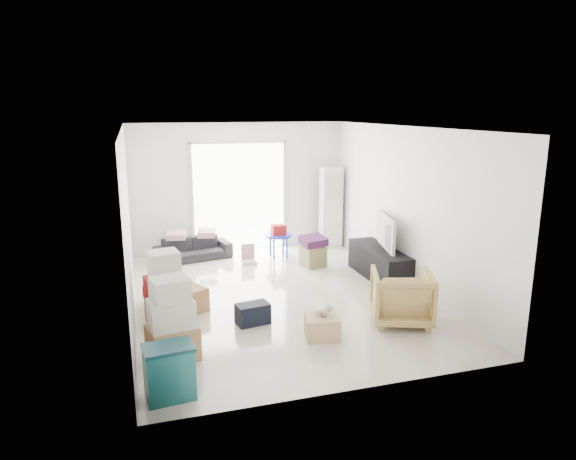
# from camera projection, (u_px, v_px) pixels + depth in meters

# --- Properties ---
(room_shell) EXTENTS (4.98, 6.48, 3.18)m
(room_shell) POSITION_uv_depth(u_px,v_px,m) (277.00, 215.00, 8.05)
(room_shell) COLOR beige
(room_shell) RESTS_ON ground
(sliding_door) EXTENTS (2.10, 0.04, 2.33)m
(sliding_door) POSITION_uv_depth(u_px,v_px,m) (239.00, 192.00, 10.85)
(sliding_door) COLOR white
(sliding_door) RESTS_ON room_shell
(ac_tower) EXTENTS (0.45, 0.30, 1.75)m
(ac_tower) POSITION_uv_depth(u_px,v_px,m) (331.00, 207.00, 11.18)
(ac_tower) COLOR silver
(ac_tower) RESTS_ON room_shell
(tv_console) EXTENTS (0.49, 1.64, 0.55)m
(tv_console) POSITION_uv_depth(u_px,v_px,m) (379.00, 263.00, 9.21)
(tv_console) COLOR black
(tv_console) RESTS_ON room_shell
(television) EXTENTS (0.81, 1.14, 0.14)m
(television) POSITION_uv_depth(u_px,v_px,m) (380.00, 245.00, 9.13)
(television) COLOR black
(television) RESTS_ON tv_console
(sofa) EXTENTS (1.56, 0.74, 0.59)m
(sofa) POSITION_uv_depth(u_px,v_px,m) (193.00, 245.00, 10.33)
(sofa) COLOR #26272C
(sofa) RESTS_ON room_shell
(pillow_left) EXTENTS (0.45, 0.38, 0.13)m
(pillow_left) POSITION_uv_depth(u_px,v_px,m) (176.00, 229.00, 10.18)
(pillow_left) COLOR #BA8796
(pillow_left) RESTS_ON sofa
(pillow_right) EXTENTS (0.41, 0.36, 0.12)m
(pillow_right) POSITION_uv_depth(u_px,v_px,m) (206.00, 227.00, 10.35)
(pillow_right) COLOR #BA8796
(pillow_right) RESTS_ON sofa
(armchair) EXTENTS (1.04, 1.00, 0.84)m
(armchair) POSITION_uv_depth(u_px,v_px,m) (402.00, 294.00, 7.25)
(armchair) COLOR tan
(armchair) RESTS_ON room_shell
(storage_bins) EXTENTS (0.55, 0.42, 0.59)m
(storage_bins) POSITION_uv_depth(u_px,v_px,m) (169.00, 372.00, 5.37)
(storage_bins) COLOR #1A6064
(storage_bins) RESTS_ON room_shell
(box_stack_a) EXTENTS (0.66, 0.59, 1.03)m
(box_stack_a) POSITION_uv_depth(u_px,v_px,m) (172.00, 323.00, 6.18)
(box_stack_a) COLOR #A37249
(box_stack_a) RESTS_ON room_shell
(box_stack_b) EXTENTS (0.62, 0.60, 1.06)m
(box_stack_b) POSITION_uv_depth(u_px,v_px,m) (166.00, 292.00, 7.22)
(box_stack_b) COLOR #A37249
(box_stack_b) RESTS_ON room_shell
(box_stack_c) EXTENTS (0.64, 0.58, 0.80)m
(box_stack_c) POSITION_uv_depth(u_px,v_px,m) (164.00, 279.00, 7.99)
(box_stack_c) COLOR #A37249
(box_stack_c) RESTS_ON room_shell
(loose_box) EXTENTS (0.59, 0.59, 0.36)m
(loose_box) POSITION_uv_depth(u_px,v_px,m) (190.00, 300.00, 7.71)
(loose_box) COLOR #A37249
(loose_box) RESTS_ON room_shell
(duffel_bag) EXTENTS (0.50, 0.35, 0.29)m
(duffel_bag) POSITION_uv_depth(u_px,v_px,m) (253.00, 314.00, 7.27)
(duffel_bag) COLOR black
(duffel_bag) RESTS_ON room_shell
(ottoman) EXTENTS (0.47, 0.47, 0.40)m
(ottoman) POSITION_uv_depth(u_px,v_px,m) (313.00, 256.00, 9.91)
(ottoman) COLOR #9B905A
(ottoman) RESTS_ON room_shell
(blanket) EXTENTS (0.48, 0.48, 0.14)m
(blanket) POSITION_uv_depth(u_px,v_px,m) (313.00, 243.00, 9.85)
(blanket) COLOR #512051
(blanket) RESTS_ON ottoman
(kids_table) EXTENTS (0.55, 0.55, 0.67)m
(kids_table) POSITION_uv_depth(u_px,v_px,m) (278.00, 234.00, 10.46)
(kids_table) COLOR #1A2CB8
(kids_table) RESTS_ON room_shell
(toy_walker) EXTENTS (0.30, 0.27, 0.38)m
(toy_walker) POSITION_uv_depth(u_px,v_px,m) (249.00, 258.00, 10.11)
(toy_walker) COLOR silver
(toy_walker) RESTS_ON room_shell
(wood_crate) EXTENTS (0.53, 0.53, 0.30)m
(wood_crate) POSITION_uv_depth(u_px,v_px,m) (322.00, 326.00, 6.85)
(wood_crate) COLOR tan
(wood_crate) RESTS_ON room_shell
(plush_bunny) EXTENTS (0.26, 0.16, 0.13)m
(plush_bunny) POSITION_uv_depth(u_px,v_px,m) (324.00, 311.00, 6.82)
(plush_bunny) COLOR #B2ADA8
(plush_bunny) RESTS_ON wood_crate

